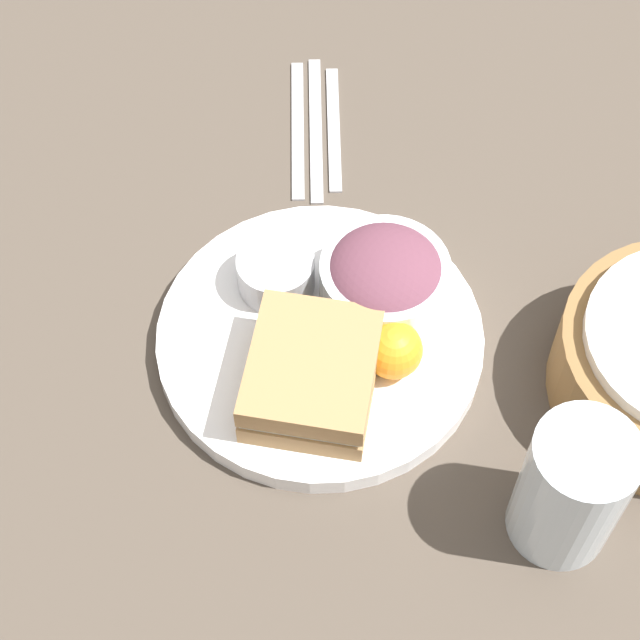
% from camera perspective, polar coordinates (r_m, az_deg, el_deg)
% --- Properties ---
extents(ground_plane, '(4.00, 4.00, 0.00)m').
position_cam_1_polar(ground_plane, '(0.93, -0.00, -1.34)').
color(ground_plane, '#4C4238').
extents(plate, '(0.28, 0.28, 0.02)m').
position_cam_1_polar(plate, '(0.92, -0.00, -1.02)').
color(plate, white).
rests_on(plate, ground_plane).
extents(sandwich, '(0.13, 0.11, 0.05)m').
position_cam_1_polar(sandwich, '(0.86, -0.43, -2.90)').
color(sandwich, '#A37A4C').
rests_on(sandwich, plate).
extents(salad_bowl, '(0.11, 0.11, 0.06)m').
position_cam_1_polar(salad_bowl, '(0.91, 3.46, 2.24)').
color(salad_bowl, white).
rests_on(salad_bowl, plate).
extents(dressing_cup, '(0.07, 0.07, 0.03)m').
position_cam_1_polar(dressing_cup, '(0.93, -2.37, 2.56)').
color(dressing_cup, '#B7B7BC').
rests_on(dressing_cup, plate).
extents(orange_wedge, '(0.05, 0.05, 0.05)m').
position_cam_1_polar(orange_wedge, '(0.88, 3.94, -1.61)').
color(orange_wedge, orange).
rests_on(orange_wedge, plate).
extents(drink_glass, '(0.08, 0.08, 0.13)m').
position_cam_1_polar(drink_glass, '(0.81, 13.27, -8.78)').
color(drink_glass, silver).
rests_on(drink_glass, ground_plane).
extents(fork, '(0.18, 0.06, 0.01)m').
position_cam_1_polar(fork, '(1.08, -1.20, 10.21)').
color(fork, '#B2B2B7').
rests_on(fork, ground_plane).
extents(knife, '(0.19, 0.06, 0.01)m').
position_cam_1_polar(knife, '(1.08, -0.23, 10.23)').
color(knife, '#B2B2B7').
rests_on(knife, ground_plane).
extents(spoon, '(0.16, 0.06, 0.01)m').
position_cam_1_polar(spoon, '(1.08, 0.74, 10.24)').
color(spoon, '#B2B2B7').
rests_on(spoon, ground_plane).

